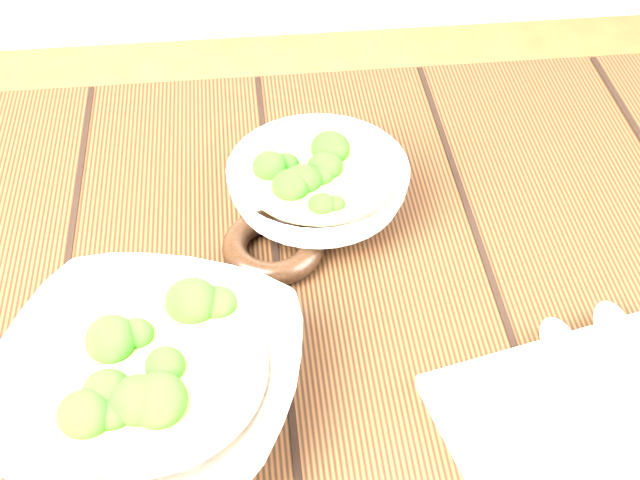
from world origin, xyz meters
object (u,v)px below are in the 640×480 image
(table, at_px, (306,401))
(soup_bowl_front, at_px, (148,383))
(trivet, at_px, (273,247))
(napkin, at_px, (606,435))
(soup_bowl_back, at_px, (318,188))

(table, bearing_deg, soup_bowl_front, -149.21)
(trivet, height_order, napkin, trivet)
(napkin, bearing_deg, soup_bowl_back, 110.72)
(soup_bowl_back, height_order, napkin, soup_bowl_back)
(soup_bowl_back, distance_m, napkin, 0.36)
(table, relative_size, soup_bowl_back, 6.15)
(trivet, bearing_deg, table, -75.53)
(trivet, xyz_separation_m, napkin, (0.25, -0.24, -0.01))
(table, xyz_separation_m, soup_bowl_front, (-0.13, -0.08, 0.15))
(soup_bowl_back, bearing_deg, napkin, -56.25)
(trivet, bearing_deg, soup_bowl_back, 50.28)
(soup_bowl_front, distance_m, trivet, 0.20)
(table, xyz_separation_m, soup_bowl_back, (0.03, 0.15, 0.15))
(soup_bowl_front, bearing_deg, napkin, -11.05)
(soup_bowl_back, xyz_separation_m, napkin, (0.20, -0.30, -0.02))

